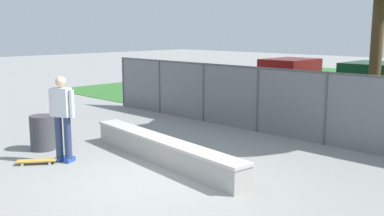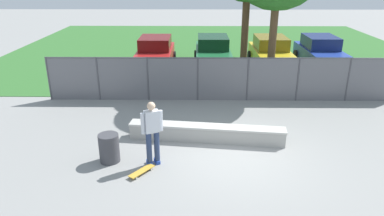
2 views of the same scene
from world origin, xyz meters
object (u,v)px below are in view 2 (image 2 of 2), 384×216
Objects in this scene: car_green at (213,52)px; car_yellow at (270,52)px; skateboard at (142,171)px; trash_bin at (109,148)px; car_blue at (320,51)px; car_red at (155,53)px; skateboarder at (152,131)px; concrete_ledge at (206,133)px.

car_green and car_yellow have the same top height.
skateboard is 1.22m from trash_bin.
car_blue is at bearing 48.94° from trash_bin.
car_red is 1.00× the size of car_yellow.
car_yellow is (5.16, 10.38, -0.17)m from skateboarder.
car_blue is at bearing 2.74° from car_red.
car_red is 10.05m from trash_bin.
car_yellow is at bearing -175.03° from car_blue.
concrete_ledge is 1.16× the size of car_red.
skateboarder is at bearing -84.24° from car_red.
concrete_ledge is at bearing 25.72° from trash_bin.
car_green and car_blue have the same top height.
car_blue is 13.89m from trash_bin.
car_yellow is (5.42, 10.88, 0.77)m from skateboard.
skateboarder is (-1.49, -1.46, 0.75)m from concrete_ledge.
car_blue is at bearing 1.40° from car_green.
concrete_ledge is 11.19m from car_blue.
skateboarder reaches higher than car_yellow.
trash_bin is at bearing -122.01° from car_yellow.
skateboard is 10.75m from car_red.
skateboarder reaches higher than car_blue.
car_green is at bearing 78.10° from skateboard.
car_yellow reaches higher than concrete_ledge.
car_red is at bearing -178.24° from car_yellow.
car_green reaches higher than concrete_ledge.
concrete_ledge is 1.16× the size of car_green.
car_green is 1.00× the size of car_yellow.
trash_bin is at bearing -107.67° from car_green.
car_yellow reaches higher than trash_bin.
car_red is at bearing 95.76° from skateboarder.
skateboard is 11.24m from car_green.
car_blue is at bearing 53.40° from skateboarder.
car_red is (-2.52, 8.73, 0.58)m from concrete_ledge.
car_red and car_green have the same top height.
skateboarder reaches higher than trash_bin.
car_yellow is 12.07m from trash_bin.
car_blue is (8.14, 11.12, 0.77)m from skateboard.
car_red reaches higher than trash_bin.
concrete_ledge is 2.63m from skateboard.
car_red is 5.20× the size of trash_bin.
car_blue reaches higher than skateboard.
skateboarder is at bearing -7.07° from trash_bin.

